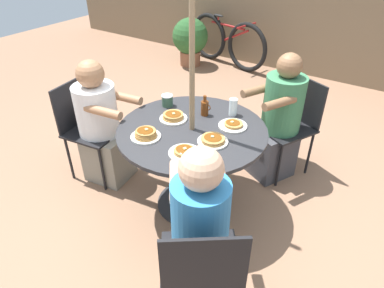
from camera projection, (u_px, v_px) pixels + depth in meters
name	position (u px, v px, depth m)	size (l,w,h in m)	color
ground_plane	(192.00, 202.00, 2.96)	(12.00, 12.00, 0.00)	#8C664C
back_fence	(327.00, 15.00, 4.82)	(10.00, 0.06, 1.82)	#7A664C
patio_table	(192.00, 147.00, 2.63)	(1.13, 1.13, 0.74)	#28282B
umbrella_pole	(192.00, 80.00, 2.33)	(0.04, 0.04, 2.26)	#846B4C
patio_chair_north	(86.00, 123.00, 3.05)	(0.49, 0.49, 0.89)	black
diner_north	(102.00, 128.00, 2.99)	(0.56, 0.41, 1.13)	gray
patio_chair_east	(202.00, 268.00, 1.79)	(0.61, 0.61, 0.89)	black
diner_east	(200.00, 239.00, 1.92)	(0.53, 0.57, 1.18)	beige
patio_chair_south	(292.00, 120.00, 3.11)	(0.59, 0.59, 0.89)	black
diner_south	(278.00, 123.00, 3.03)	(0.51, 0.57, 1.17)	#3D3D42
pancake_plate_a	(213.00, 140.00, 2.38)	(0.22, 0.22, 0.05)	silver
pancake_plate_b	(173.00, 117.00, 2.66)	(0.22, 0.22, 0.06)	silver
pancake_plate_c	(146.00, 134.00, 2.43)	(0.22, 0.22, 0.07)	silver
pancake_plate_d	(185.00, 152.00, 2.27)	(0.22, 0.22, 0.05)	silver
pancake_plate_e	(233.00, 125.00, 2.57)	(0.22, 0.22, 0.04)	silver
syrup_bottle	(205.00, 108.00, 2.69)	(0.08, 0.06, 0.17)	#602D0F
coffee_cup	(167.00, 101.00, 2.83)	(0.09, 0.09, 0.10)	#33513D
drinking_glass_a	(233.00, 107.00, 2.69)	(0.06, 0.06, 0.14)	silver
bicycle	(227.00, 41.00, 5.54)	(1.56, 0.50, 0.77)	black
potted_shrub	(190.00, 39.00, 5.49)	(0.57, 0.57, 0.76)	brown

